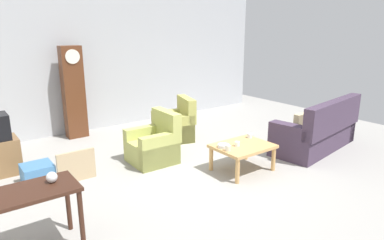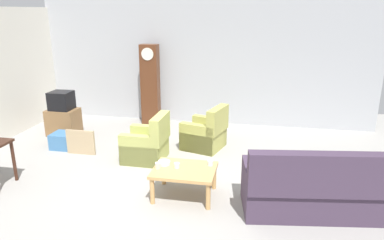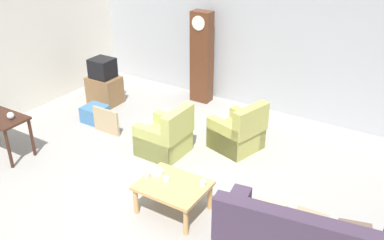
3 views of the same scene
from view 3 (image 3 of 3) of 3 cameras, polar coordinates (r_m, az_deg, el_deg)
name	(u,v)px [view 3 (image 3 of 3)]	position (r m, az deg, el deg)	size (l,w,h in m)	color
ground_plane	(169,189)	(6.77, -3.15, -9.25)	(10.40, 10.40, 0.00)	#999691
garage_door_wall	(267,35)	(8.96, 10.04, 11.13)	(8.40, 0.16, 3.20)	#ADAFB5
pegboard_wall_left	(1,50)	(9.19, -24.19, 8.51)	(0.12, 6.40, 2.88)	silver
armchair_olive_near	(166,138)	(7.52, -3.56, -2.45)	(0.80, 0.77, 0.92)	tan
armchair_olive_far	(238,133)	(7.70, 6.20, -1.81)	(0.97, 0.95, 0.92)	tan
coffee_table_wood	(173,188)	(6.12, -2.57, -9.10)	(0.96, 0.76, 0.46)	tan
grandfather_clock	(202,57)	(9.33, 1.30, 8.37)	(0.44, 0.30, 2.01)	#562D19
tv_stand_cabinet	(105,90)	(9.64, -11.60, 3.95)	(0.68, 0.52, 0.61)	brown
tv_crt	(102,68)	(9.46, -11.89, 6.81)	(0.48, 0.44, 0.42)	black
framed_picture_leaning	(106,121)	(8.36, -11.42, -0.14)	(0.60, 0.05, 0.50)	tan
storage_box_blue	(95,114)	(8.90, -12.84, 0.81)	(0.45, 0.44, 0.33)	teal
glass_dome_cloche	(11,116)	(7.79, -23.11, 0.55)	(0.12, 0.12, 0.12)	silver
cup_white_porcelain	(166,179)	(6.12, -3.47, -7.87)	(0.09, 0.09, 0.08)	white
cup_blue_rimmed	(203,183)	(6.04, 1.50, -8.42)	(0.09, 0.09, 0.08)	silver
cup_cream_tall	(147,175)	(6.21, -6.07, -7.35)	(0.09, 0.09, 0.10)	beige
bowl_white_stacked	(157,172)	(6.30, -4.74, -6.94)	(0.20, 0.20, 0.06)	white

